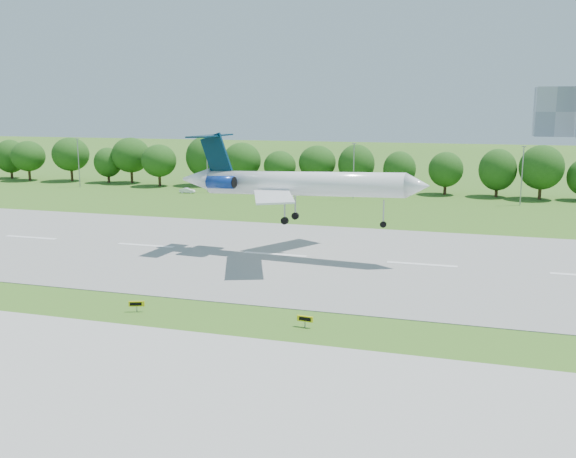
% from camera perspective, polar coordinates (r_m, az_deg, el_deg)
% --- Properties ---
extents(ground, '(600.00, 600.00, 0.00)m').
position_cam_1_polar(ground, '(61.16, 9.74, -8.68)').
color(ground, '#345E18').
rests_on(ground, ground).
extents(runway, '(400.00, 45.00, 0.08)m').
position_cam_1_polar(runway, '(85.03, 11.80, -3.12)').
color(runway, gray).
rests_on(runway, ground).
extents(taxiway, '(400.00, 23.00, 0.08)m').
position_cam_1_polar(taxiway, '(44.73, 6.81, -16.20)').
color(taxiway, '#ADADA8').
rests_on(taxiway, ground).
extents(tree_line, '(288.40, 8.40, 10.40)m').
position_cam_1_polar(tree_line, '(150.11, 14.13, 5.21)').
color(tree_line, '#382314').
rests_on(tree_line, ground).
extents(light_poles, '(175.90, 0.25, 12.19)m').
position_cam_1_polar(light_poles, '(140.29, 12.92, 4.94)').
color(light_poles, gray).
rests_on(light_poles, ground).
extents(airliner, '(35.19, 25.59, 11.93)m').
position_cam_1_polar(airliner, '(86.52, 0.25, 4.16)').
color(airliner, white).
rests_on(airliner, ground).
extents(taxi_sign_left, '(1.54, 0.70, 1.11)m').
position_cam_1_polar(taxi_sign_left, '(66.35, -13.31, -6.50)').
color(taxi_sign_left, gray).
rests_on(taxi_sign_left, ground).
extents(taxi_sign_centre, '(1.57, 0.34, 1.09)m').
position_cam_1_polar(taxi_sign_centre, '(60.30, 1.52, -8.00)').
color(taxi_sign_centre, gray).
rests_on(taxi_sign_centre, ground).
extents(service_vehicle_a, '(3.75, 1.71, 1.19)m').
position_cam_1_polar(service_vehicle_a, '(152.94, -8.95, 3.40)').
color(service_vehicle_a, white).
rests_on(service_vehicle_a, ground).
extents(service_vehicle_b, '(3.64, 1.62, 1.21)m').
position_cam_1_polar(service_vehicle_b, '(142.21, -0.19, 2.97)').
color(service_vehicle_b, white).
rests_on(service_vehicle_b, ground).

